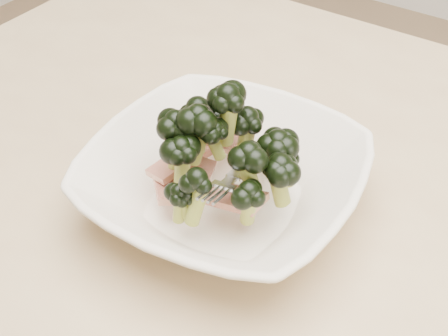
{
  "coord_description": "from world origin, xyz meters",
  "views": [
    {
      "loc": [
        0.14,
        -0.42,
        1.19
      ],
      "look_at": [
        -0.11,
        -0.04,
        0.8
      ],
      "focal_mm": 50.0,
      "sensor_mm": 36.0,
      "label": 1
    }
  ],
  "objects": [
    {
      "name": "broccoli_dish",
      "position": [
        -0.11,
        -0.04,
        0.79
      ],
      "size": [
        0.28,
        0.28,
        0.14
      ],
      "color": "beige",
      "rests_on": "dining_table"
    },
    {
      "name": "dining_table",
      "position": [
        0.0,
        0.0,
        0.65
      ],
      "size": [
        1.2,
        0.8,
        0.75
      ],
      "color": "tan",
      "rests_on": "ground"
    }
  ]
}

